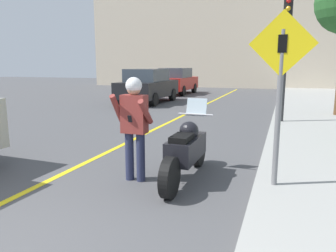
{
  "coord_description": "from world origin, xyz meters",
  "views": [
    {
      "loc": [
        2.96,
        -1.83,
        1.86
      ],
      "look_at": [
        1.11,
        3.34,
        0.84
      ],
      "focal_mm": 35.0,
      "sensor_mm": 36.0,
      "label": 1
    }
  ],
  "objects_px": {
    "crossing_sign": "(280,83)",
    "traffic_light": "(287,36)",
    "motorcycle": "(186,150)",
    "parked_car_red": "(176,81)",
    "person_biker": "(134,119)",
    "parked_car_black": "(148,86)"
  },
  "relations": [
    {
      "from": "crossing_sign",
      "to": "traffic_light",
      "type": "relative_size",
      "value": 0.66
    },
    {
      "from": "motorcycle",
      "to": "parked_car_red",
      "type": "distance_m",
      "value": 16.23
    },
    {
      "from": "parked_car_red",
      "to": "motorcycle",
      "type": "bearing_deg",
      "value": -71.17
    },
    {
      "from": "person_biker",
      "to": "parked_car_red",
      "type": "height_order",
      "value": "person_biker"
    },
    {
      "from": "motorcycle",
      "to": "traffic_light",
      "type": "height_order",
      "value": "traffic_light"
    },
    {
      "from": "parked_car_black",
      "to": "parked_car_red",
      "type": "bearing_deg",
      "value": 92.76
    },
    {
      "from": "motorcycle",
      "to": "crossing_sign",
      "type": "xyz_separation_m",
      "value": [
        1.39,
        -0.13,
        1.12
      ]
    },
    {
      "from": "crossing_sign",
      "to": "parked_car_black",
      "type": "distance_m",
      "value": 12.05
    },
    {
      "from": "motorcycle",
      "to": "crossing_sign",
      "type": "height_order",
      "value": "crossing_sign"
    },
    {
      "from": "person_biker",
      "to": "traffic_light",
      "type": "xyz_separation_m",
      "value": [
        2.17,
        6.09,
        1.7
      ]
    },
    {
      "from": "crossing_sign",
      "to": "traffic_light",
      "type": "distance_m",
      "value": 6.0
    },
    {
      "from": "traffic_light",
      "to": "crossing_sign",
      "type": "bearing_deg",
      "value": -90.08
    },
    {
      "from": "person_biker",
      "to": "crossing_sign",
      "type": "distance_m",
      "value": 2.25
    },
    {
      "from": "crossing_sign",
      "to": "traffic_light",
      "type": "height_order",
      "value": "traffic_light"
    },
    {
      "from": "motorcycle",
      "to": "parked_car_black",
      "type": "height_order",
      "value": "parked_car_black"
    },
    {
      "from": "person_biker",
      "to": "parked_car_black",
      "type": "distance_m",
      "value": 11.22
    },
    {
      "from": "crossing_sign",
      "to": "person_biker",
      "type": "bearing_deg",
      "value": -174.72
    },
    {
      "from": "person_biker",
      "to": "crossing_sign",
      "type": "xyz_separation_m",
      "value": [
        2.16,
        0.2,
        0.59
      ]
    },
    {
      "from": "crossing_sign",
      "to": "parked_car_black",
      "type": "bearing_deg",
      "value": 122.0
    },
    {
      "from": "person_biker",
      "to": "crossing_sign",
      "type": "height_order",
      "value": "crossing_sign"
    },
    {
      "from": "traffic_light",
      "to": "parked_car_red",
      "type": "height_order",
      "value": "traffic_light"
    },
    {
      "from": "motorcycle",
      "to": "parked_car_red",
      "type": "height_order",
      "value": "parked_car_red"
    }
  ]
}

